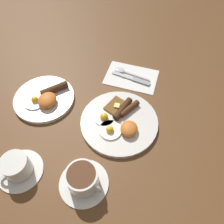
# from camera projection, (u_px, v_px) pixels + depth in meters

# --- Properties ---
(ground_plane) EXTENTS (3.00, 3.00, 0.00)m
(ground_plane) POSITION_uv_depth(u_px,v_px,m) (119.00, 123.00, 0.81)
(ground_plane) COLOR brown
(breakfast_plate_near) EXTENTS (0.28, 0.28, 0.04)m
(breakfast_plate_near) POSITION_uv_depth(u_px,v_px,m) (119.00, 121.00, 0.80)
(breakfast_plate_near) COLOR silver
(breakfast_plate_near) RESTS_ON ground_plane
(breakfast_plate_far) EXTENTS (0.24, 0.24, 0.05)m
(breakfast_plate_far) POSITION_uv_depth(u_px,v_px,m) (45.00, 98.00, 0.86)
(breakfast_plate_far) COLOR silver
(breakfast_plate_far) RESTS_ON ground_plane
(teacup_near) EXTENTS (0.15, 0.15, 0.08)m
(teacup_near) POSITION_uv_depth(u_px,v_px,m) (83.00, 179.00, 0.65)
(teacup_near) COLOR silver
(teacup_near) RESTS_ON ground_plane
(teacup_far) EXTENTS (0.15, 0.15, 0.07)m
(teacup_far) POSITION_uv_depth(u_px,v_px,m) (17.00, 167.00, 0.67)
(teacup_far) COLOR silver
(teacup_far) RESTS_ON ground_plane
(napkin) EXTENTS (0.15, 0.22, 0.01)m
(napkin) POSITION_uv_depth(u_px,v_px,m) (131.00, 77.00, 0.94)
(napkin) COLOR white
(napkin) RESTS_ON ground_plane
(knife) EXTENTS (0.04, 0.17, 0.01)m
(knife) POSITION_uv_depth(u_px,v_px,m) (133.00, 79.00, 0.93)
(knife) COLOR silver
(knife) RESTS_ON napkin
(spoon) EXTENTS (0.04, 0.16, 0.01)m
(spoon) POSITION_uv_depth(u_px,v_px,m) (123.00, 71.00, 0.95)
(spoon) COLOR silver
(spoon) RESTS_ON napkin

